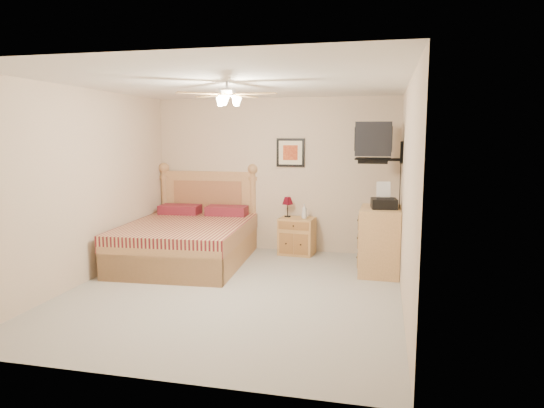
{
  "coord_description": "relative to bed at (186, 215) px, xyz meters",
  "views": [
    {
      "loc": [
        1.74,
        -5.51,
        1.91
      ],
      "look_at": [
        0.27,
        0.9,
        0.96
      ],
      "focal_mm": 32.0,
      "sensor_mm": 36.0,
      "label": 1
    }
  ],
  "objects": [
    {
      "name": "floor",
      "position": [
        1.09,
        -1.12,
        -0.72
      ],
      "size": [
        4.5,
        4.5,
        0.0
      ],
      "primitive_type": "plane",
      "color": "#9A968B",
      "rests_on": "ground"
    },
    {
      "name": "ceiling",
      "position": [
        1.09,
        -1.12,
        1.78
      ],
      "size": [
        4.0,
        4.5,
        0.04
      ],
      "primitive_type": "cube",
      "color": "white",
      "rests_on": "ground"
    },
    {
      "name": "wall_back",
      "position": [
        1.09,
        1.13,
        0.53
      ],
      "size": [
        4.0,
        0.04,
        2.5
      ],
      "primitive_type": "cube",
      "color": "beige",
      "rests_on": "ground"
    },
    {
      "name": "wall_front",
      "position": [
        1.09,
        -3.37,
        0.53
      ],
      "size": [
        4.0,
        0.04,
        2.5
      ],
      "primitive_type": "cube",
      "color": "beige",
      "rests_on": "ground"
    },
    {
      "name": "wall_left",
      "position": [
        -0.91,
        -1.12,
        0.53
      ],
      "size": [
        0.04,
        4.5,
        2.5
      ],
      "primitive_type": "cube",
      "color": "beige",
      "rests_on": "ground"
    },
    {
      "name": "wall_right",
      "position": [
        3.09,
        -1.12,
        0.53
      ],
      "size": [
        0.04,
        4.5,
        2.5
      ],
      "primitive_type": "cube",
      "color": "beige",
      "rests_on": "ground"
    },
    {
      "name": "bed",
      "position": [
        0.0,
        0.0,
        0.0
      ],
      "size": [
        1.82,
        2.31,
        1.44
      ],
      "primitive_type": null,
      "rotation": [
        0.0,
        0.0,
        0.06
      ],
      "color": "#AF814B",
      "rests_on": "ground"
    },
    {
      "name": "nightstand",
      "position": [
        1.51,
        0.88,
        -0.42
      ],
      "size": [
        0.58,
        0.46,
        0.59
      ],
      "primitive_type": "cube",
      "rotation": [
        0.0,
        0.0,
        -0.09
      ],
      "color": "#B9823D",
      "rests_on": "ground"
    },
    {
      "name": "table_lamp",
      "position": [
        1.34,
        0.96,
        0.03
      ],
      "size": [
        0.22,
        0.22,
        0.32
      ],
      "primitive_type": null,
      "rotation": [
        0.0,
        0.0,
        0.28
      ],
      "color": "#520614",
      "rests_on": "nightstand"
    },
    {
      "name": "lotion_bottle",
      "position": [
        1.63,
        0.87,
        -0.01
      ],
      "size": [
        0.1,
        0.1,
        0.23
      ],
      "primitive_type": "imported",
      "rotation": [
        0.0,
        0.0,
        -0.13
      ],
      "color": "silver",
      "rests_on": "nightstand"
    },
    {
      "name": "framed_picture",
      "position": [
        1.36,
        1.11,
        0.9
      ],
      "size": [
        0.46,
        0.04,
        0.46
      ],
      "primitive_type": "cube",
      "color": "black",
      "rests_on": "wall_back"
    },
    {
      "name": "dresser",
      "position": [
        2.82,
        0.07,
        -0.26
      ],
      "size": [
        0.55,
        0.79,
        0.92
      ],
      "primitive_type": "cube",
      "rotation": [
        0.0,
        0.0,
        -0.02
      ],
      "color": "#A17642",
      "rests_on": "ground"
    },
    {
      "name": "fax_machine",
      "position": [
        2.86,
        0.02,
        0.38
      ],
      "size": [
        0.37,
        0.39,
        0.36
      ],
      "primitive_type": null,
      "rotation": [
        0.0,
        0.0,
        0.11
      ],
      "color": "black",
      "rests_on": "dresser"
    },
    {
      "name": "magazine_lower",
      "position": [
        2.81,
        0.38,
        0.21
      ],
      "size": [
        0.2,
        0.26,
        0.02
      ],
      "primitive_type": "imported",
      "rotation": [
        0.0,
        0.0,
        0.04
      ],
      "color": "beige",
      "rests_on": "dresser"
    },
    {
      "name": "magazine_upper",
      "position": [
        2.81,
        0.42,
        0.23
      ],
      "size": [
        0.23,
        0.3,
        0.02
      ],
      "primitive_type": "imported",
      "rotation": [
        0.0,
        0.0,
        0.11
      ],
      "color": "gray",
      "rests_on": "magazine_lower"
    },
    {
      "name": "wall_tv",
      "position": [
        2.84,
        0.22,
        1.09
      ],
      "size": [
        0.56,
        0.46,
        0.58
      ],
      "primitive_type": null,
      "color": "black",
      "rests_on": "wall_right"
    },
    {
      "name": "ceiling_fan",
      "position": [
        1.09,
        -1.32,
        1.64
      ],
      "size": [
        1.14,
        1.14,
        0.28
      ],
      "primitive_type": null,
      "color": "silver",
      "rests_on": "ceiling"
    }
  ]
}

